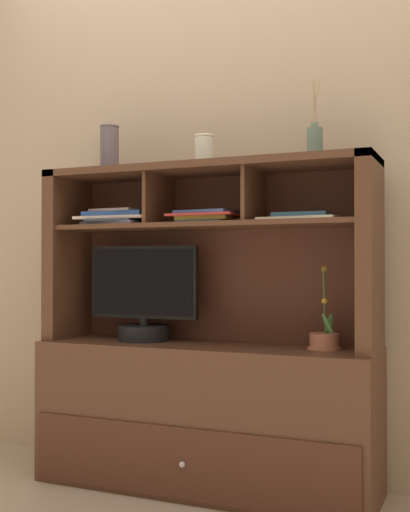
{
  "coord_description": "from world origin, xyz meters",
  "views": [
    {
      "loc": [
        1.06,
        -2.49,
        0.92
      ],
      "look_at": [
        0.0,
        0.0,
        0.96
      ],
      "focal_mm": 45.9,
      "sensor_mm": 36.0,
      "label": 1
    }
  ],
  "objects_px": {
    "potted_orchid": "(325,340)",
    "magazine_stack_right": "(302,217)",
    "media_console": "(205,385)",
    "ceramic_vase": "(204,150)",
    "tv_monitor": "(144,302)",
    "magazine_stack_centre": "(117,217)",
    "accent_vase": "(109,148)",
    "magazine_stack_left": "(206,217)",
    "diffuser_bottle": "(315,142)"
  },
  "relations": [
    {
      "from": "magazine_stack_centre",
      "to": "accent_vase",
      "type": "bearing_deg",
      "value": 152.14
    },
    {
      "from": "potted_orchid",
      "to": "magazine_stack_right",
      "type": "distance_m",
      "value": 0.48
    },
    {
      "from": "diffuser_bottle",
      "to": "accent_vase",
      "type": "relative_size",
      "value": 1.52
    },
    {
      "from": "tv_monitor",
      "to": "magazine_stack_left",
      "type": "xyz_separation_m",
      "value": [
        0.31,
        -0.04,
        0.36
      ]
    },
    {
      "from": "magazine_stack_right",
      "to": "diffuser_bottle",
      "type": "relative_size",
      "value": 1.01
    },
    {
      "from": "media_console",
      "to": "ceramic_vase",
      "type": "relative_size",
      "value": 11.26
    },
    {
      "from": "potted_orchid",
      "to": "magazine_stack_centre",
      "type": "relative_size",
      "value": 0.95
    },
    {
      "from": "tv_monitor",
      "to": "potted_orchid",
      "type": "xyz_separation_m",
      "value": [
        0.78,
        0.02,
        -0.13
      ]
    },
    {
      "from": "ceramic_vase",
      "to": "accent_vase",
      "type": "distance_m",
      "value": 0.46
    },
    {
      "from": "tv_monitor",
      "to": "magazine_stack_right",
      "type": "relative_size",
      "value": 1.61
    },
    {
      "from": "potted_orchid",
      "to": "accent_vase",
      "type": "relative_size",
      "value": 1.58
    },
    {
      "from": "media_console",
      "to": "potted_orchid",
      "type": "height_order",
      "value": "media_console"
    },
    {
      "from": "potted_orchid",
      "to": "media_console",
      "type": "bearing_deg",
      "value": -177.16
    },
    {
      "from": "media_console",
      "to": "accent_vase",
      "type": "height_order",
      "value": "accent_vase"
    },
    {
      "from": "diffuser_bottle",
      "to": "ceramic_vase",
      "type": "distance_m",
      "value": 0.46
    },
    {
      "from": "magazine_stack_left",
      "to": "magazine_stack_right",
      "type": "distance_m",
      "value": 0.39
    },
    {
      "from": "accent_vase",
      "to": "ceramic_vase",
      "type": "bearing_deg",
      "value": -0.65
    },
    {
      "from": "accent_vase",
      "to": "media_console",
      "type": "bearing_deg",
      "value": 1.29
    },
    {
      "from": "magazine_stack_centre",
      "to": "accent_vase",
      "type": "distance_m",
      "value": 0.32
    },
    {
      "from": "magazine_stack_right",
      "to": "diffuser_bottle",
      "type": "bearing_deg",
      "value": 42.33
    },
    {
      "from": "magazine_stack_centre",
      "to": "diffuser_bottle",
      "type": "relative_size",
      "value": 1.09
    },
    {
      "from": "potted_orchid",
      "to": "accent_vase",
      "type": "distance_m",
      "value": 1.25
    },
    {
      "from": "media_console",
      "to": "magazine_stack_centre",
      "type": "relative_size",
      "value": 4.15
    },
    {
      "from": "media_console",
      "to": "diffuser_bottle",
      "type": "height_order",
      "value": "diffuser_bottle"
    },
    {
      "from": "magazine_stack_right",
      "to": "potted_orchid",
      "type": "bearing_deg",
      "value": 28.69
    },
    {
      "from": "potted_orchid",
      "to": "magazine_stack_right",
      "type": "xyz_separation_m",
      "value": [
        -0.08,
        -0.04,
        0.48
      ]
    },
    {
      "from": "magazine_stack_centre",
      "to": "diffuser_bottle",
      "type": "xyz_separation_m",
      "value": [
        0.86,
        0.06,
        0.27
      ]
    },
    {
      "from": "magazine_stack_centre",
      "to": "diffuser_bottle",
      "type": "distance_m",
      "value": 0.9
    },
    {
      "from": "media_console",
      "to": "ceramic_vase",
      "type": "distance_m",
      "value": 0.97
    },
    {
      "from": "accent_vase",
      "to": "potted_orchid",
      "type": "bearing_deg",
      "value": 2.1
    },
    {
      "from": "potted_orchid",
      "to": "ceramic_vase",
      "type": "xyz_separation_m",
      "value": [
        -0.49,
        -0.04,
        0.77
      ]
    },
    {
      "from": "diffuser_bottle",
      "to": "ceramic_vase",
      "type": "bearing_deg",
      "value": -175.53
    },
    {
      "from": "tv_monitor",
      "to": "magazine_stack_left",
      "type": "relative_size",
      "value": 1.75
    },
    {
      "from": "magazine_stack_centre",
      "to": "diffuser_bottle",
      "type": "height_order",
      "value": "diffuser_bottle"
    },
    {
      "from": "ceramic_vase",
      "to": "magazine_stack_left",
      "type": "bearing_deg",
      "value": -51.74
    },
    {
      "from": "media_console",
      "to": "magazine_stack_centre",
      "type": "bearing_deg",
      "value": -174.17
    },
    {
      "from": "diffuser_bottle",
      "to": "tv_monitor",
      "type": "bearing_deg",
      "value": -178.73
    },
    {
      "from": "media_console",
      "to": "ceramic_vase",
      "type": "bearing_deg",
      "value": -90.0
    },
    {
      "from": "tv_monitor",
      "to": "magazine_stack_centre",
      "type": "relative_size",
      "value": 1.49
    },
    {
      "from": "potted_orchid",
      "to": "magazine_stack_left",
      "type": "relative_size",
      "value": 1.12
    },
    {
      "from": "diffuser_bottle",
      "to": "ceramic_vase",
      "type": "height_order",
      "value": "diffuser_bottle"
    },
    {
      "from": "magazine_stack_centre",
      "to": "accent_vase",
      "type": "height_order",
      "value": "accent_vase"
    },
    {
      "from": "magazine_stack_left",
      "to": "magazine_stack_right",
      "type": "bearing_deg",
      "value": 3.35
    },
    {
      "from": "ceramic_vase",
      "to": "accent_vase",
      "type": "relative_size",
      "value": 0.61
    },
    {
      "from": "media_console",
      "to": "magazine_stack_right",
      "type": "height_order",
      "value": "media_console"
    },
    {
      "from": "magazine_stack_left",
      "to": "ceramic_vase",
      "type": "distance_m",
      "value": 0.28
    },
    {
      "from": "media_console",
      "to": "diffuser_bottle",
      "type": "bearing_deg",
      "value": 2.54
    },
    {
      "from": "tv_monitor",
      "to": "magazine_stack_centre",
      "type": "height_order",
      "value": "magazine_stack_centre"
    },
    {
      "from": "diffuser_bottle",
      "to": "magazine_stack_centre",
      "type": "bearing_deg",
      "value": -175.92
    },
    {
      "from": "potted_orchid",
      "to": "magazine_stack_right",
      "type": "relative_size",
      "value": 1.03
    }
  ]
}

